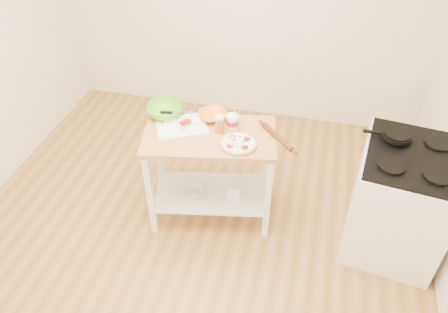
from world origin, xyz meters
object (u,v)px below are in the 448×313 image
at_px(prep_island, 210,159).
at_px(pizza, 238,144).
at_px(spatula, 188,126).
at_px(rolling_pin, 277,137).
at_px(yogurt_tub, 232,122).
at_px(cutting_board, 181,125).
at_px(gas_stove, 399,200).
at_px(knife, 172,112).
at_px(orange_bowl, 213,116).
at_px(shelf_bin, 233,190).
at_px(skillet, 396,135).
at_px(beer_pint, 220,124).
at_px(shelf_glass_bowl, 194,191).
at_px(green_bowl, 165,111).

relative_size(prep_island, pizza, 4.06).
distance_m(spatula, rolling_pin, 0.72).
bearing_deg(yogurt_tub, cutting_board, -169.53).
xyz_separation_m(gas_stove, knife, (-1.92, 0.14, 0.44)).
height_order(spatula, orange_bowl, orange_bowl).
bearing_deg(orange_bowl, prep_island, -82.04).
bearing_deg(spatula, rolling_pin, -28.00).
bearing_deg(orange_bowl, spatula, -133.23).
height_order(orange_bowl, shelf_bin, orange_bowl).
xyz_separation_m(skillet, knife, (-1.79, -0.03, -0.06)).
distance_m(beer_pint, shelf_glass_bowl, 0.72).
bearing_deg(rolling_pin, beer_pint, -178.40).
height_order(prep_island, pizza, pizza).
xyz_separation_m(prep_island, shelf_glass_bowl, (-0.14, -0.05, -0.35)).
height_order(gas_stove, cutting_board, gas_stove).
height_order(pizza, spatula, pizza).
height_order(cutting_board, knife, cutting_board).
bearing_deg(knife, beer_pint, -28.44).
bearing_deg(shelf_bin, gas_stove, 1.86).
bearing_deg(beer_pint, prep_island, -143.55).
bearing_deg(gas_stove, yogurt_tub, -175.33).
bearing_deg(rolling_pin, yogurt_tub, 170.22).
bearing_deg(cutting_board, pizza, -41.47).
bearing_deg(shelf_glass_bowl, gas_stove, 3.92).
bearing_deg(green_bowl, yogurt_tub, -3.85).
bearing_deg(cutting_board, shelf_glass_bowl, -69.95).
bearing_deg(green_bowl, orange_bowl, 7.33).
bearing_deg(gas_stove, knife, -176.59).
distance_m(gas_stove, shelf_bin, 1.36).
relative_size(cutting_board, shelf_bin, 4.37).
distance_m(gas_stove, skillet, 0.55).
height_order(prep_island, gas_stove, gas_stove).
relative_size(cutting_board, knife, 1.84).
distance_m(knife, shelf_glass_bowl, 0.72).
height_order(green_bowl, shelf_bin, green_bowl).
distance_m(gas_stove, pizza, 1.37).
xyz_separation_m(skillet, spatula, (-1.60, -0.18, -0.06)).
height_order(gas_stove, knife, gas_stove).
height_order(pizza, shelf_bin, pizza).
distance_m(spatula, knife, 0.24).
xyz_separation_m(pizza, cutting_board, (-0.50, 0.14, -0.01)).
relative_size(beer_pint, shelf_glass_bowl, 0.78).
height_order(knife, shelf_bin, knife).
bearing_deg(shelf_bin, prep_island, -175.09).
xyz_separation_m(beer_pint, yogurt_tub, (0.08, 0.08, -0.02)).
bearing_deg(skillet, spatula, -174.13).
bearing_deg(skillet, knife, -179.63).
bearing_deg(beer_pint, spatula, -178.94).
relative_size(knife, shelf_glass_bowl, 1.41).
xyz_separation_m(green_bowl, shelf_glass_bowl, (0.29, -0.22, -0.66)).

